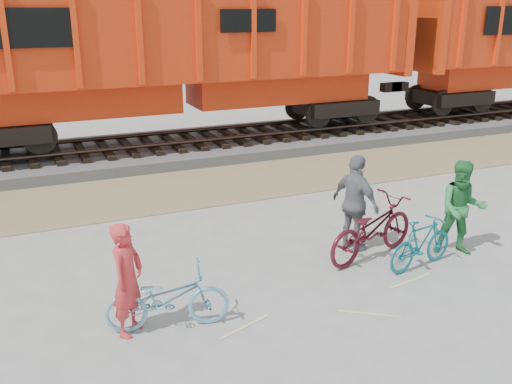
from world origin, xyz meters
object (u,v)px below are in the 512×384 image
bicycle_blue (167,299)px  bicycle_maroon (372,229)px  hopper_car_center (182,50)px  person_woman (355,204)px  bicycle_teal (421,243)px  person_man (462,208)px  person_solo (127,279)px

bicycle_blue → bicycle_maroon: bearing=-66.9°
hopper_car_center → bicycle_blue: bearing=-108.2°
hopper_car_center → person_woman: hopper_car_center is taller
hopper_car_center → bicycle_teal: 9.67m
bicycle_teal → person_woman: person_woman is taller
bicycle_teal → bicycle_maroon: size_ratio=0.71×
bicycle_maroon → person_woman: 0.54m
bicycle_teal → bicycle_blue: bearing=81.3°
person_man → person_woman: (-1.64, 0.88, 0.03)m
bicycle_teal → hopper_car_center: bearing=-2.4°
bicycle_maroon → person_woman: bearing=-1.9°
bicycle_blue → bicycle_teal: 4.44m
hopper_car_center → person_solo: 10.19m
bicycle_blue → person_solo: person_solo is taller
bicycle_blue → hopper_car_center: bearing=-7.1°
bicycle_blue → person_woman: (3.80, 1.23, 0.45)m
hopper_car_center → bicycle_maroon: hopper_car_center is taller
person_man → bicycle_maroon: bearing=-166.0°
bicycle_blue → person_solo: size_ratio=1.07×
person_woman → hopper_car_center: bearing=-9.2°
bicycle_blue → person_solo: bearing=89.8°
bicycle_maroon → person_man: 1.64m
person_man → person_woman: bearing=-176.9°
bicycle_blue → bicycle_maroon: 3.98m
person_man → bicycle_blue: bearing=-145.1°
person_man → person_woman: size_ratio=0.96×
bicycle_maroon → person_woman: person_woman is taller
bicycle_maroon → person_woman: size_ratio=1.15×
hopper_car_center → bicycle_teal: bearing=-81.7°
bicycle_teal → bicycle_maroon: bearing=27.9°
person_woman → bicycle_maroon: bearing=179.9°
person_man → bicycle_teal: bearing=-137.5°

